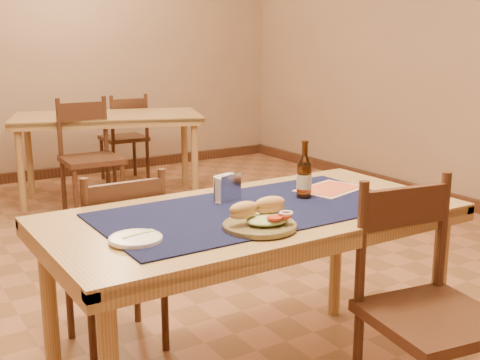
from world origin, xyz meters
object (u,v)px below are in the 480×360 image
chair_main_far (117,257)px  chair_main_near (426,307)px  back_table (108,124)px  beer_bottle (304,177)px  main_table (254,231)px  napkin_holder (228,189)px  sandwich_plate (261,220)px

chair_main_far → chair_main_near: (0.70, -1.15, 0.03)m
back_table → beer_bottle: bearing=-96.0°
back_table → chair_main_far: bearing=-110.0°
main_table → beer_bottle: beer_bottle is taller
chair_main_near → napkin_holder: (-0.38, 0.71, 0.33)m
main_table → sandwich_plate: 0.26m
main_table → back_table: same height
chair_main_near → sandwich_plate: size_ratio=3.54×
main_table → chair_main_far: (-0.35, 0.58, -0.22)m
main_table → beer_bottle: size_ratio=6.76×
chair_main_far → beer_bottle: (0.61, -0.55, 0.40)m
main_table → back_table: (0.60, 3.19, 0.00)m
main_table → chair_main_near: size_ratio=1.74×
chair_main_near → beer_bottle: (-0.09, 0.59, 0.37)m
chair_main_far → napkin_holder: napkin_holder is taller
chair_main_near → main_table: bearing=122.3°
chair_main_far → napkin_holder: size_ratio=6.38×
chair_main_far → chair_main_near: bearing=-58.6°
main_table → napkin_holder: napkin_holder is taller
chair_main_far → sandwich_plate: size_ratio=3.29×
main_table → back_table: size_ratio=0.91×
chair_main_far → napkin_holder: 0.65m
napkin_holder → beer_bottle: bearing=-22.4°
chair_main_near → napkin_holder: 0.87m
beer_bottle → main_table: bearing=-173.6°
sandwich_plate → beer_bottle: (0.38, 0.24, 0.06)m
main_table → beer_bottle: bearing=6.4°
main_table → sandwich_plate: bearing=-118.1°
chair_main_near → sandwich_plate: 0.66m
napkin_holder → chair_main_far: bearing=126.4°
main_table → napkin_holder: size_ratio=11.96×
chair_main_near → sandwich_plate: (-0.47, 0.35, 0.31)m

